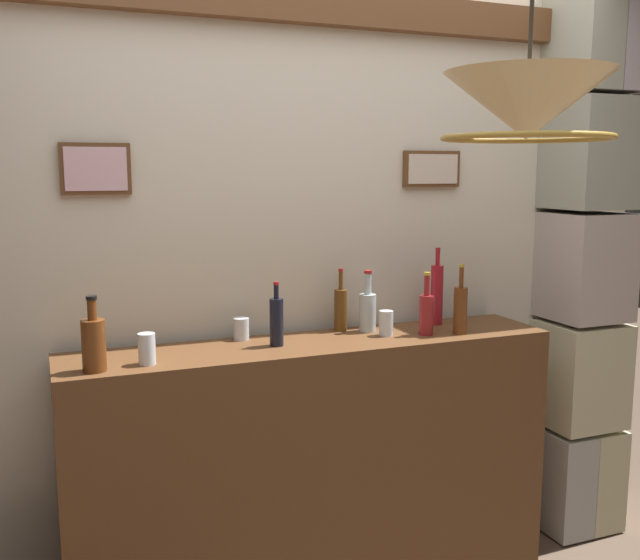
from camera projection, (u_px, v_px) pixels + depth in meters
name	position (u px, v px, depth m)	size (l,w,h in m)	color
panelled_rear_partition	(292.00, 254.00, 2.95)	(3.49, 0.15, 2.61)	beige
stone_pillar	(581.00, 266.00, 3.31)	(0.37, 0.39, 2.54)	#A3A5A1
bar_shelf_unit	(315.00, 471.00, 2.83)	(1.93, 0.39, 1.06)	brown
liquor_bottle_vodka	(276.00, 321.00, 2.68)	(0.05, 0.05, 0.25)	black
liquor_bottle_port	(460.00, 309.00, 2.87)	(0.06, 0.06, 0.29)	brown
liquor_bottle_gin	(426.00, 313.00, 2.86)	(0.06, 0.06, 0.25)	maroon
liquor_bottle_mezcal	(341.00, 308.00, 2.93)	(0.05, 0.05, 0.26)	#5A3712
liquor_bottle_sherry	(94.00, 343.00, 2.34)	(0.08, 0.08, 0.25)	brown
liquor_bottle_whiskey	(437.00, 294.00, 3.05)	(0.05, 0.05, 0.33)	#A71B25
liquor_bottle_amaro	(368.00, 310.00, 2.92)	(0.07, 0.07, 0.25)	#B4C2C3
glass_tumbler_rocks	(386.00, 323.00, 2.85)	(0.06, 0.06, 0.10)	silver
glass_tumbler_highball	(241.00, 329.00, 2.78)	(0.06, 0.06, 0.09)	silver
glass_tumbler_shot	(147.00, 349.00, 2.43)	(0.06, 0.06, 0.11)	silver
pendant_lamp	(527.00, 108.00, 1.97)	(0.48, 0.48, 0.50)	beige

